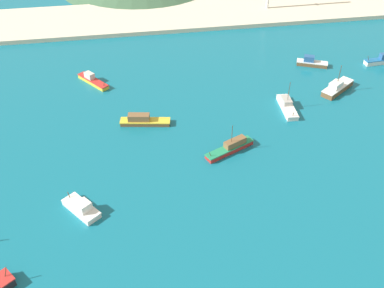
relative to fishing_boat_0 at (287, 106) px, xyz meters
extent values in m
cube|color=#146B7F|center=(-27.40, -16.81, -1.03)|extent=(260.00, 280.00, 0.50)
cube|color=silver|center=(-0.01, -0.23, -0.33)|extent=(2.90, 9.24, 0.89)
cube|color=white|center=(-0.01, -0.23, 0.22)|extent=(2.96, 9.42, 0.20)
cube|color=#B2ADA3|center=(0.05, 0.91, 0.84)|extent=(1.99, 3.38, 1.05)
cylinder|color=#4C3823|center=(-0.23, -4.33, 0.74)|extent=(0.15, 0.55, 1.22)
cylinder|color=#4C3823|center=(0.01, 0.25, 3.60)|extent=(0.11, 0.11, 4.47)
cube|color=red|center=(-15.86, -12.41, -0.35)|extent=(10.21, 6.21, 0.86)
cube|color=#238C5B|center=(-15.86, -12.41, 0.18)|extent=(10.41, 6.34, 0.20)
cube|color=brown|center=(-14.69, -11.85, 0.89)|extent=(4.75, 3.29, 1.22)
cylinder|color=#4C3823|center=(-20.07, -14.40, 0.68)|extent=(0.52, 0.33, 1.17)
cylinder|color=#4C3823|center=(-15.51, -12.24, 3.37)|extent=(0.11, 0.11, 3.73)
cube|color=brown|center=(14.12, 5.38, -0.16)|extent=(9.47, 7.91, 1.24)
cube|color=white|center=(14.12, 5.38, 0.56)|extent=(9.66, 8.07, 0.20)
cube|color=silver|center=(13.13, 4.67, 1.34)|extent=(3.68, 3.46, 1.36)
cylinder|color=#4C3823|center=(13.63, 5.02, 4.04)|extent=(0.14, 0.14, 4.05)
cylinder|color=#4C3823|center=(-53.23, -35.74, 1.40)|extent=(0.65, 0.53, 1.73)
cube|color=silver|center=(31.12, 16.41, -0.24)|extent=(9.34, 2.55, 1.07)
cube|color=#1E669E|center=(31.12, 16.41, 0.39)|extent=(9.52, 2.60, 0.20)
cylinder|color=#4C3823|center=(26.98, 16.10, 1.04)|extent=(0.63, 0.17, 1.44)
cube|color=silver|center=(-43.55, -23.64, -0.34)|extent=(6.53, 7.28, 0.87)
cube|color=white|center=(-43.55, -23.64, 0.19)|extent=(6.66, 7.43, 0.20)
cube|color=silver|center=(-43.00, -24.34, 1.02)|extent=(2.92, 2.93, 1.45)
cylinder|color=#4C3823|center=(-45.53, -21.11, 0.70)|extent=(0.42, 0.49, 1.18)
cube|color=brown|center=(12.97, 18.13, -0.32)|extent=(7.80, 5.00, 0.92)
cube|color=white|center=(12.97, 18.13, 0.24)|extent=(7.95, 5.10, 0.20)
cube|color=#28568C|center=(12.10, 18.50, 1.07)|extent=(2.96, 2.50, 1.46)
cube|color=brown|center=(-31.13, -0.57, -0.40)|extent=(10.46, 4.03, 0.75)
cube|color=gold|center=(-31.13, -0.57, 0.08)|extent=(10.67, 4.11, 0.20)
cube|color=brown|center=(-32.39, -0.36, 0.87)|extent=(4.67, 2.47, 1.39)
cube|color=gold|center=(-42.06, 18.25, -0.37)|extent=(7.38, 8.82, 0.81)
cube|color=red|center=(-42.06, 18.25, 0.13)|extent=(7.53, 9.00, 0.20)
cube|color=beige|center=(-42.79, 19.21, 0.91)|extent=(2.64, 2.83, 1.35)
cylinder|color=#4C3823|center=(-39.43, 14.81, 0.60)|extent=(0.40, 0.47, 1.10)
cube|color=beige|center=(-27.40, 55.51, -0.18)|extent=(247.00, 24.44, 1.20)
camera|label=1|loc=(-33.85, -76.38, 52.86)|focal=41.20mm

